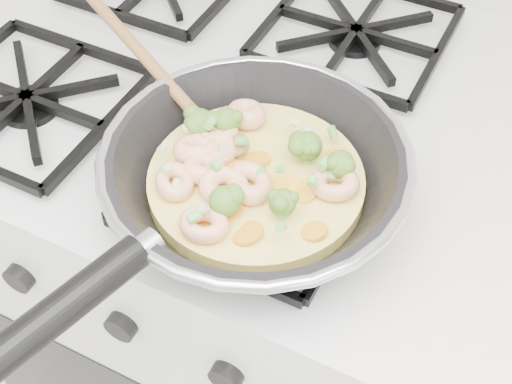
% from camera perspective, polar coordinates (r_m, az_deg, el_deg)
% --- Properties ---
extents(stove, '(0.60, 0.60, 0.92)m').
position_cam_1_polar(stove, '(1.23, -3.31, -6.60)').
color(stove, white).
rests_on(stove, ground).
extents(skillet, '(0.44, 0.49, 0.10)m').
position_cam_1_polar(skillet, '(0.70, -0.51, 1.39)').
color(skillet, black).
rests_on(skillet, stove).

